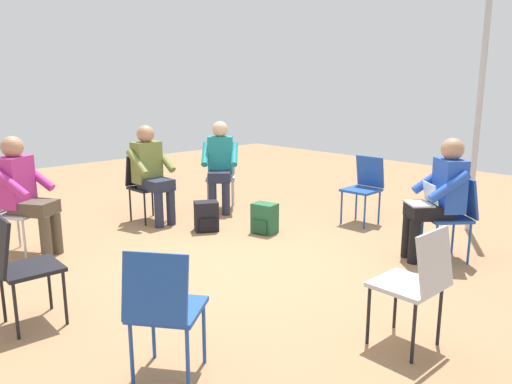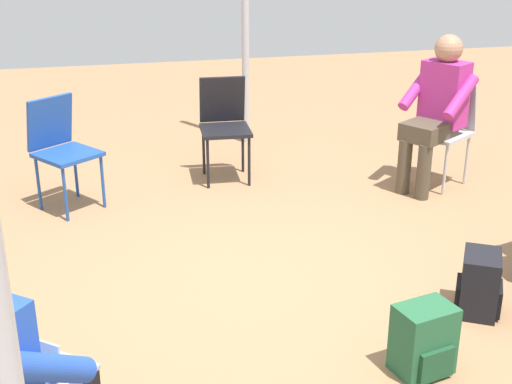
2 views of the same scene
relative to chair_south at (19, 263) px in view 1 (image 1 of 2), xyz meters
The scene contains 16 objects.
ground_plane 2.07m from the chair_south, 87.97° to the left, with size 14.00×14.00×0.00m, color #99704C.
chair_south is the anchor object (origin of this frame).
chair_northwest 3.79m from the chair_south, 117.71° to the left, with size 0.59×0.58×0.85m.
chair_southwest 1.82m from the chair_south, 163.19° to the left, with size 0.58×0.56×0.85m.
chair_west 2.94m from the chair_south, 131.14° to the left, with size 0.45×0.41×0.85m.
chair_southeast 1.36m from the chair_south, 15.29° to the left, with size 0.57×0.58×0.85m.
chair_east 2.78m from the chair_south, 39.83° to the left, with size 0.44×0.41×0.85m.
chair_north 4.16m from the chair_south, 88.48° to the left, with size 0.42×0.45×0.85m.
chair_northeast 3.97m from the chair_south, 67.59° to the left, with size 0.58×0.58×0.85m.
person_with_laptop 3.81m from the chair_south, 68.32° to the left, with size 0.63×0.64×1.24m.
person_in_magenta 1.73m from the chair_south, 158.96° to the left, with size 0.63×0.63×1.24m.
person_in_teal 3.64m from the chair_south, 116.87° to the left, with size 0.63×0.63×1.24m.
person_in_olive 2.85m from the chair_south, 128.55° to the left, with size 0.53×0.50×1.24m.
backpack_near_laptop_user 2.69m from the chair_south, 111.88° to the left, with size 0.31×0.34×0.36m.
backpack_by_empty_chair 2.98m from the chair_south, 98.58° to the left, with size 0.32×0.29×0.36m.
tent_pole_far 5.04m from the chair_south, 76.20° to the left, with size 0.07×0.07×2.74m, color #B2B2B7.
Camera 1 is at (3.56, -3.12, 1.77)m, focal length 35.00 mm.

